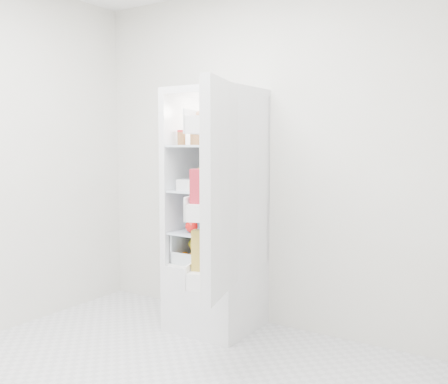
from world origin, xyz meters
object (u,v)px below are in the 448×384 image
Objects in this scene: refrigerator at (219,240)px; fridge_door at (216,194)px; red_cabbage at (226,222)px; mushroom_bowl at (200,224)px.

refrigerator is 0.85m from fridge_door.
fridge_door is at bearing -63.49° from red_cabbage.
fridge_door is (0.39, -0.62, 0.43)m from refrigerator.
refrigerator is 0.20m from mushroom_bowl.
fridge_door reaches higher than red_cabbage.
refrigerator is at bearing 7.90° from mushroom_bowl.
fridge_door is (0.56, -0.60, 0.31)m from mushroom_bowl.
refrigerator is 1.38× the size of fridge_door.
fridge_door is at bearing -47.25° from mushroom_bowl.
refrigerator is 0.25m from red_cabbage.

